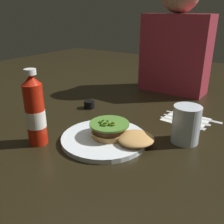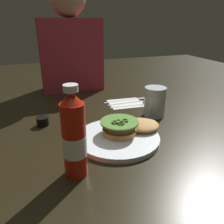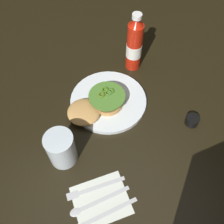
{
  "view_description": "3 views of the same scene",
  "coord_description": "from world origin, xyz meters",
  "px_view_note": "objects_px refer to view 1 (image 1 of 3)",
  "views": [
    {
      "loc": [
        0.5,
        -0.67,
        0.4
      ],
      "look_at": [
        0.02,
        0.0,
        0.06
      ],
      "focal_mm": 40.28,
      "sensor_mm": 36.0,
      "label": 1
    },
    {
      "loc": [
        -0.18,
        -0.72,
        0.38
      ],
      "look_at": [
        0.06,
        -0.02,
        0.07
      ],
      "focal_mm": 36.3,
      "sensor_mm": 36.0,
      "label": 2
    },
    {
      "loc": [
        0.27,
        0.43,
        0.75
      ],
      "look_at": [
        0.07,
        -0.02,
        0.04
      ],
      "focal_mm": 40.27,
      "sensor_mm": 36.0,
      "label": 3
    }
  ],
  "objects_px": {
    "condiment_cup": "(89,105)",
    "diner_person": "(176,40)",
    "fork_utensil": "(186,123)",
    "butter_knife": "(197,117)",
    "ketchup_bottle": "(35,112)",
    "dinner_plate": "(104,138)",
    "water_glass": "(186,124)",
    "spoon_utensil": "(193,120)",
    "burger_sandwich": "(119,132)",
    "napkin": "(186,119)"
  },
  "relations": [
    {
      "from": "condiment_cup",
      "to": "diner_person",
      "type": "bearing_deg",
      "value": 66.15
    },
    {
      "from": "fork_utensil",
      "to": "butter_knife",
      "type": "bearing_deg",
      "value": 80.21
    },
    {
      "from": "ketchup_bottle",
      "to": "dinner_plate",
      "type": "bearing_deg",
      "value": 38.59
    },
    {
      "from": "water_glass",
      "to": "butter_knife",
      "type": "distance_m",
      "value": 0.22
    },
    {
      "from": "condiment_cup",
      "to": "diner_person",
      "type": "distance_m",
      "value": 0.55
    },
    {
      "from": "dinner_plate",
      "to": "water_glass",
      "type": "bearing_deg",
      "value": 33.84
    },
    {
      "from": "condiment_cup",
      "to": "spoon_utensil",
      "type": "height_order",
      "value": "condiment_cup"
    },
    {
      "from": "dinner_plate",
      "to": "condiment_cup",
      "type": "xyz_separation_m",
      "value": [
        -0.23,
        0.2,
        0.01
      ]
    },
    {
      "from": "diner_person",
      "to": "condiment_cup",
      "type": "bearing_deg",
      "value": -113.85
    },
    {
      "from": "fork_utensil",
      "to": "spoon_utensil",
      "type": "bearing_deg",
      "value": 72.66
    },
    {
      "from": "spoon_utensil",
      "to": "water_glass",
      "type": "bearing_deg",
      "value": -81.17
    },
    {
      "from": "burger_sandwich",
      "to": "fork_utensil",
      "type": "bearing_deg",
      "value": 63.09
    },
    {
      "from": "dinner_plate",
      "to": "burger_sandwich",
      "type": "relative_size",
      "value": 1.3
    },
    {
      "from": "butter_knife",
      "to": "diner_person",
      "type": "distance_m",
      "value": 0.45
    },
    {
      "from": "ketchup_bottle",
      "to": "spoon_utensil",
      "type": "height_order",
      "value": "ketchup_bottle"
    },
    {
      "from": "condiment_cup",
      "to": "napkin",
      "type": "relative_size",
      "value": 0.29
    },
    {
      "from": "ketchup_bottle",
      "to": "spoon_utensil",
      "type": "bearing_deg",
      "value": 51.83
    },
    {
      "from": "dinner_plate",
      "to": "water_glass",
      "type": "height_order",
      "value": "water_glass"
    },
    {
      "from": "burger_sandwich",
      "to": "diner_person",
      "type": "xyz_separation_m",
      "value": [
        -0.08,
        0.63,
        0.23
      ]
    },
    {
      "from": "dinner_plate",
      "to": "condiment_cup",
      "type": "height_order",
      "value": "condiment_cup"
    },
    {
      "from": "dinner_plate",
      "to": "condiment_cup",
      "type": "distance_m",
      "value": 0.31
    },
    {
      "from": "water_glass",
      "to": "butter_knife",
      "type": "relative_size",
      "value": 0.55
    },
    {
      "from": "diner_person",
      "to": "fork_utensil",
      "type": "bearing_deg",
      "value": -60.42
    },
    {
      "from": "ketchup_bottle",
      "to": "butter_knife",
      "type": "distance_m",
      "value": 0.62
    },
    {
      "from": "ketchup_bottle",
      "to": "spoon_utensil",
      "type": "relative_size",
      "value": 1.29
    },
    {
      "from": "fork_utensil",
      "to": "diner_person",
      "type": "relative_size",
      "value": 0.32
    },
    {
      "from": "napkin",
      "to": "butter_knife",
      "type": "relative_size",
      "value": 0.71
    },
    {
      "from": "water_glass",
      "to": "napkin",
      "type": "distance_m",
      "value": 0.19
    },
    {
      "from": "burger_sandwich",
      "to": "water_glass",
      "type": "xyz_separation_m",
      "value": [
        0.17,
        0.13,
        0.03
      ]
    },
    {
      "from": "burger_sandwich",
      "to": "butter_knife",
      "type": "xyz_separation_m",
      "value": [
        0.15,
        0.34,
        -0.03
      ]
    },
    {
      "from": "fork_utensil",
      "to": "butter_knife",
      "type": "xyz_separation_m",
      "value": [
        0.01,
        0.08,
        0.0
      ]
    },
    {
      "from": "water_glass",
      "to": "fork_utensil",
      "type": "height_order",
      "value": "water_glass"
    },
    {
      "from": "dinner_plate",
      "to": "fork_utensil",
      "type": "bearing_deg",
      "value": 57.52
    },
    {
      "from": "butter_knife",
      "to": "fork_utensil",
      "type": "bearing_deg",
      "value": -99.79
    },
    {
      "from": "ketchup_bottle",
      "to": "condiment_cup",
      "type": "xyz_separation_m",
      "value": [
        -0.06,
        0.33,
        -0.09
      ]
    },
    {
      "from": "ketchup_bottle",
      "to": "diner_person",
      "type": "height_order",
      "value": "diner_person"
    },
    {
      "from": "dinner_plate",
      "to": "burger_sandwich",
      "type": "distance_m",
      "value": 0.06
    },
    {
      "from": "water_glass",
      "to": "napkin",
      "type": "xyz_separation_m",
      "value": [
        -0.06,
        0.17,
        -0.06
      ]
    },
    {
      "from": "burger_sandwich",
      "to": "diner_person",
      "type": "distance_m",
      "value": 0.68
    },
    {
      "from": "fork_utensil",
      "to": "butter_knife",
      "type": "relative_size",
      "value": 0.81
    },
    {
      "from": "butter_knife",
      "to": "burger_sandwich",
      "type": "bearing_deg",
      "value": -113.1
    },
    {
      "from": "burger_sandwich",
      "to": "butter_knife",
      "type": "bearing_deg",
      "value": 66.9
    },
    {
      "from": "water_glass",
      "to": "spoon_utensil",
      "type": "distance_m",
      "value": 0.19
    },
    {
      "from": "diner_person",
      "to": "ketchup_bottle",
      "type": "bearing_deg",
      "value": -99.65
    },
    {
      "from": "butter_knife",
      "to": "diner_person",
      "type": "relative_size",
      "value": 0.4
    },
    {
      "from": "condiment_cup",
      "to": "butter_knife",
      "type": "xyz_separation_m",
      "value": [
        0.42,
        0.16,
        -0.01
      ]
    },
    {
      "from": "condiment_cup",
      "to": "diner_person",
      "type": "height_order",
      "value": "diner_person"
    },
    {
      "from": "dinner_plate",
      "to": "butter_knife",
      "type": "height_order",
      "value": "dinner_plate"
    },
    {
      "from": "napkin",
      "to": "fork_utensil",
      "type": "bearing_deg",
      "value": -69.34
    },
    {
      "from": "napkin",
      "to": "dinner_plate",
      "type": "bearing_deg",
      "value": -116.75
    }
  ]
}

